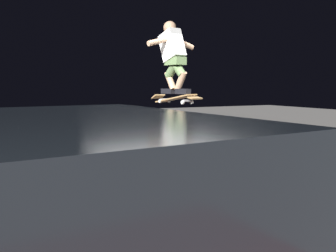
% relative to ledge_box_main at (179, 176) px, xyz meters
% --- Properties ---
extents(ground_plane, '(40.00, 40.00, 0.00)m').
position_rel_ledge_box_main_xyz_m(ground_plane, '(-0.20, 0.17, -0.25)').
color(ground_plane, slate).
extents(ledge_box_main, '(1.51, 0.68, 0.50)m').
position_rel_ledge_box_main_xyz_m(ledge_box_main, '(0.00, 0.00, 0.00)').
color(ledge_box_main, '#38383D').
rests_on(ledge_box_main, ground).
extents(person_sitting_on_ledge, '(0.59, 0.75, 1.33)m').
position_rel_ledge_box_main_xyz_m(person_sitting_on_ledge, '(-0.15, 0.39, 0.49)').
color(person_sitting_on_ledge, '#2D3856').
rests_on(person_sitting_on_ledge, ground).
extents(skateboard, '(1.04, 0.40, 0.15)m').
position_rel_ledge_box_main_xyz_m(skateboard, '(-0.13, 0.15, 1.27)').
color(skateboard, '#AD8451').
extents(skater_airborne, '(0.64, 0.88, 1.12)m').
position_rel_ledge_box_main_xyz_m(skater_airborne, '(-0.08, 0.16, 1.96)').
color(skater_airborne, black).
extents(kicker_ramp, '(1.29, 1.19, 0.38)m').
position_rel_ledge_box_main_xyz_m(kicker_ramp, '(1.80, 0.31, -0.19)').
color(kicker_ramp, '#38383D').
rests_on(kicker_ramp, ground).
extents(picnic_table_back, '(2.03, 1.80, 0.75)m').
position_rel_ledge_box_main_xyz_m(picnic_table_back, '(2.89, -1.45, 0.25)').
color(picnic_table_back, '#28282D').
rests_on(picnic_table_back, ground).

